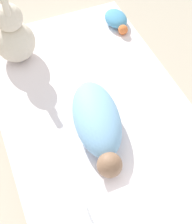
% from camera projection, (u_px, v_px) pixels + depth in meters
% --- Properties ---
extents(ground_plane, '(12.00, 12.00, 0.00)m').
position_uv_depth(ground_plane, '(96.00, 125.00, 1.55)').
color(ground_plane, '#B2A893').
extents(bed_mattress, '(1.46, 0.86, 0.12)m').
position_uv_depth(bed_mattress, '(96.00, 118.00, 1.50)').
color(bed_mattress, white).
rests_on(bed_mattress, ground_plane).
extents(swaddled_baby, '(0.49, 0.26, 0.14)m').
position_uv_depth(swaddled_baby, '(97.00, 121.00, 1.33)').
color(swaddled_baby, '#7FB7E5').
rests_on(swaddled_baby, bed_mattress).
extents(bunny_plush, '(0.21, 0.21, 0.39)m').
position_uv_depth(bunny_plush, '(13.00, 36.00, 1.54)').
color(bunny_plush, beige).
rests_on(bunny_plush, bed_mattress).
extents(turtle_plush, '(0.20, 0.12, 0.07)m').
position_uv_depth(turtle_plush, '(117.00, 20.00, 1.78)').
color(turtle_plush, '#4C99C6').
rests_on(turtle_plush, bed_mattress).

